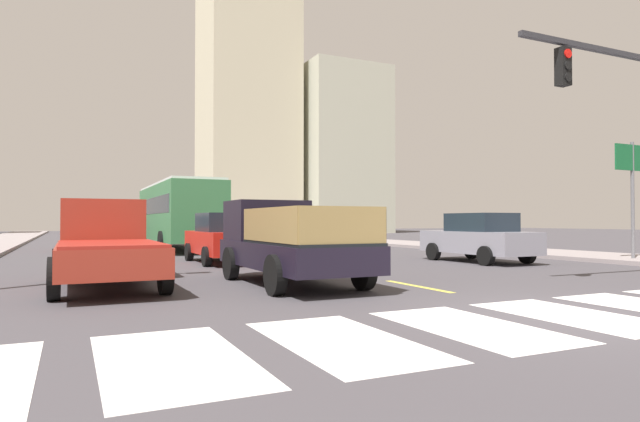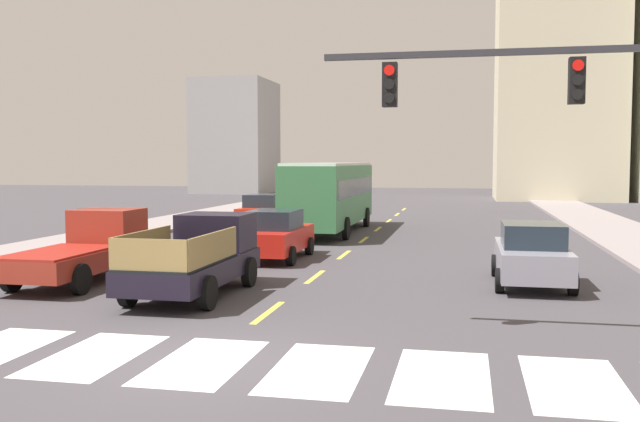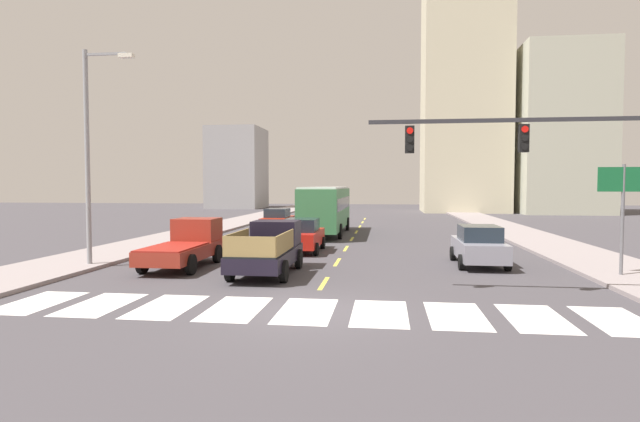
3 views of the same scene
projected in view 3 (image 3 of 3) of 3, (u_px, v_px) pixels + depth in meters
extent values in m
plane|color=#433F45|center=(306.00, 311.00, 14.01)|extent=(160.00, 160.00, 0.00)
cube|color=gray|center=(543.00, 242.00, 30.38)|extent=(3.88, 110.00, 0.15)
cube|color=gray|center=(175.00, 237.00, 33.29)|extent=(3.88, 110.00, 0.15)
cube|color=white|center=(37.00, 302.00, 15.03)|extent=(1.48, 2.97, 0.01)
cube|color=white|center=(101.00, 304.00, 14.77)|extent=(1.48, 2.97, 0.01)
cube|color=white|center=(167.00, 306.00, 14.52)|extent=(1.48, 2.97, 0.01)
cube|color=white|center=(235.00, 309.00, 14.26)|extent=(1.48, 2.97, 0.01)
cube|color=white|center=(306.00, 311.00, 14.01)|extent=(1.48, 2.97, 0.01)
cube|color=white|center=(380.00, 313.00, 13.76)|extent=(1.48, 2.97, 0.01)
cube|color=white|center=(456.00, 316.00, 13.50)|extent=(1.48, 2.97, 0.01)
cube|color=white|center=(535.00, 318.00, 13.25)|extent=(1.48, 2.97, 0.01)
cube|color=white|center=(617.00, 321.00, 12.99)|extent=(1.48, 2.97, 0.01)
cube|color=#DBCA46|center=(324.00, 283.00, 17.97)|extent=(0.16, 2.40, 0.01)
cube|color=#DBCA46|center=(337.00, 262.00, 22.92)|extent=(0.16, 2.40, 0.01)
cube|color=#DBCA46|center=(346.00, 248.00, 27.88)|extent=(0.16, 2.40, 0.01)
cube|color=#DBCA46|center=(352.00, 239.00, 32.83)|extent=(0.16, 2.40, 0.01)
cube|color=#DBCA46|center=(356.00, 232.00, 37.78)|extent=(0.16, 2.40, 0.01)
cube|color=#DBCA46|center=(360.00, 227.00, 42.74)|extent=(0.16, 2.40, 0.01)
cube|color=#DBCA46|center=(363.00, 222.00, 47.69)|extent=(0.16, 2.40, 0.01)
cube|color=#DBCA46|center=(365.00, 219.00, 52.64)|extent=(0.16, 2.40, 0.01)
cube|color=black|center=(267.00, 257.00, 19.73)|extent=(1.96, 5.20, 0.56)
cube|color=black|center=(276.00, 233.00, 21.38)|extent=(1.84, 1.60, 1.00)
cube|color=#19232D|center=(278.00, 227.00, 21.80)|extent=(1.72, 0.08, 0.56)
cube|color=black|center=(261.00, 252.00, 18.77)|extent=(1.84, 3.30, 0.06)
cylinder|color=black|center=(252.00, 258.00, 21.41)|extent=(0.22, 0.80, 0.80)
cylinder|color=black|center=(299.00, 259.00, 21.16)|extent=(0.22, 0.80, 0.80)
cylinder|color=black|center=(230.00, 270.00, 18.32)|extent=(0.22, 0.80, 0.80)
cylinder|color=black|center=(284.00, 271.00, 18.07)|extent=(0.22, 0.80, 0.80)
cube|color=olive|center=(237.00, 241.00, 18.87)|extent=(0.06, 3.17, 0.70)
cube|color=olive|center=(285.00, 242.00, 18.64)|extent=(0.06, 3.17, 0.70)
cube|color=olive|center=(249.00, 247.00, 17.19)|extent=(1.80, 0.06, 0.70)
cube|color=maroon|center=(182.00, 252.00, 21.31)|extent=(1.96, 5.20, 0.56)
cube|color=maroon|center=(197.00, 229.00, 22.95)|extent=(1.84, 1.60, 1.00)
cube|color=#19232D|center=(201.00, 225.00, 23.38)|extent=(1.72, 0.08, 0.56)
cube|color=maroon|center=(173.00, 247.00, 20.35)|extent=(1.84, 3.30, 0.06)
cylinder|color=black|center=(175.00, 253.00, 22.99)|extent=(0.22, 0.80, 0.80)
cylinder|color=black|center=(217.00, 254.00, 22.74)|extent=(0.22, 0.80, 0.80)
cylinder|color=black|center=(143.00, 263.00, 19.90)|extent=(0.22, 0.80, 0.80)
cylinder|color=black|center=(191.00, 264.00, 19.65)|extent=(0.22, 0.80, 0.80)
cube|color=#377646|center=(326.00, 208.00, 35.75)|extent=(2.50, 10.80, 2.70)
cube|color=#19232D|center=(326.00, 203.00, 35.73)|extent=(2.52, 9.94, 0.80)
cube|color=silver|center=(326.00, 188.00, 35.68)|extent=(2.40, 10.37, 0.12)
cylinder|color=black|center=(315.00, 224.00, 39.29)|extent=(0.22, 1.00, 1.00)
cylinder|color=black|center=(347.00, 224.00, 38.97)|extent=(0.22, 1.00, 1.00)
cylinder|color=black|center=(301.00, 231.00, 33.03)|extent=(0.22, 1.00, 1.00)
cylinder|color=black|center=(340.00, 231.00, 32.72)|extent=(0.22, 1.00, 1.00)
cube|color=gray|center=(479.00, 249.00, 21.99)|extent=(1.80, 4.40, 0.76)
cube|color=#1E2833|center=(479.00, 233.00, 21.80)|extent=(1.58, 2.11, 0.64)
cylinder|color=black|center=(453.00, 253.00, 23.47)|extent=(0.22, 0.64, 0.64)
cylinder|color=black|center=(494.00, 254.00, 23.24)|extent=(0.22, 0.64, 0.64)
cylinder|color=black|center=(462.00, 262.00, 20.77)|extent=(0.22, 0.64, 0.64)
cylinder|color=black|center=(508.00, 263.00, 20.54)|extent=(0.22, 0.64, 0.64)
cube|color=red|center=(302.00, 238.00, 26.51)|extent=(1.80, 4.40, 0.76)
cube|color=#1E2833|center=(302.00, 225.00, 26.33)|extent=(1.58, 2.11, 0.64)
cylinder|color=black|center=(290.00, 242.00, 27.99)|extent=(0.22, 0.64, 0.64)
cylinder|color=black|center=(323.00, 243.00, 27.76)|extent=(0.22, 0.64, 0.64)
cylinder|color=black|center=(280.00, 248.00, 25.29)|extent=(0.22, 0.64, 0.64)
cylinder|color=black|center=(316.00, 249.00, 25.06)|extent=(0.22, 0.64, 0.64)
cube|color=red|center=(278.00, 222.00, 38.11)|extent=(1.80, 4.40, 0.76)
cube|color=#1E2833|center=(277.00, 213.00, 37.93)|extent=(1.58, 2.11, 0.64)
cylinder|color=black|center=(270.00, 226.00, 39.60)|extent=(0.22, 0.64, 0.64)
cylinder|color=black|center=(293.00, 226.00, 39.37)|extent=(0.22, 0.64, 0.64)
cylinder|color=black|center=(262.00, 229.00, 36.90)|extent=(0.22, 0.64, 0.64)
cylinder|color=black|center=(286.00, 229.00, 36.67)|extent=(0.22, 0.64, 0.64)
cube|color=#2D2D33|center=(509.00, 120.00, 15.51)|extent=(8.49, 0.12, 0.12)
cube|color=black|center=(524.00, 138.00, 15.48)|extent=(0.28, 0.24, 0.84)
cylinder|color=red|center=(525.00, 129.00, 15.34)|extent=(0.20, 0.04, 0.20)
cylinder|color=black|center=(525.00, 138.00, 15.35)|extent=(0.20, 0.04, 0.20)
cylinder|color=black|center=(525.00, 147.00, 15.36)|extent=(0.20, 0.04, 0.20)
cube|color=black|center=(410.00, 140.00, 15.91)|extent=(0.28, 0.24, 0.84)
cylinder|color=red|center=(410.00, 131.00, 15.77)|extent=(0.20, 0.04, 0.20)
cylinder|color=black|center=(410.00, 139.00, 15.78)|extent=(0.20, 0.04, 0.20)
cylinder|color=black|center=(410.00, 148.00, 15.80)|extent=(0.20, 0.04, 0.20)
cylinder|color=slate|center=(622.00, 222.00, 18.79)|extent=(0.12, 0.12, 4.20)
cube|color=#165F32|center=(622.00, 179.00, 18.70)|extent=(1.70, 0.06, 0.90)
cylinder|color=gray|center=(87.00, 160.00, 21.30)|extent=(0.20, 0.20, 9.00)
cube|color=gray|center=(106.00, 54.00, 20.97)|extent=(1.80, 0.10, 0.10)
cube|color=silver|center=(126.00, 56.00, 20.86)|extent=(0.60, 0.28, 0.16)
cube|color=beige|center=(464.00, 97.00, 66.01)|extent=(10.51, 9.33, 29.66)
cube|color=#99989B|center=(237.00, 168.00, 77.94)|extent=(7.65, 8.86, 12.10)
cube|color=#B5B6A0|center=(559.00, 131.00, 63.18)|extent=(10.18, 10.63, 20.29)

